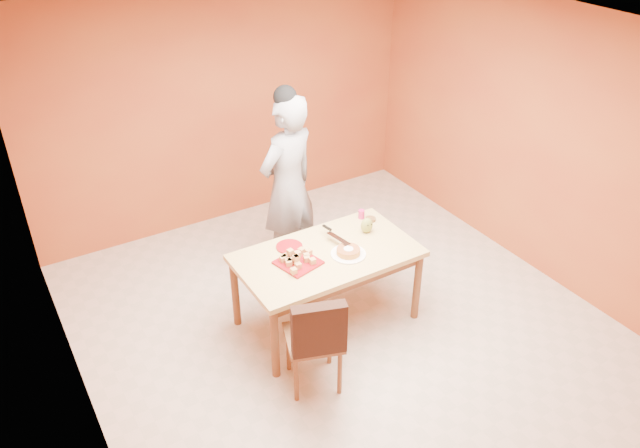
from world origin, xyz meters
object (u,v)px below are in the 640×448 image
red_dinner_plate (289,247)px  checker_tin (371,219)px  dining_table (327,262)px  sponge_cake (348,251)px  dining_chair (315,337)px  person (288,187)px  pastry_platter (298,263)px  egg_ornament (367,225)px  magenta_glass (361,214)px

red_dinner_plate → checker_tin: size_ratio=2.47×
dining_table → sponge_cake: size_ratio=7.64×
dining_chair → checker_tin: dining_chair is taller
person → sponge_cake: bearing=74.0°
red_dinner_plate → checker_tin: 0.89m
dining_chair → pastry_platter: size_ratio=2.94×
pastry_platter → red_dinner_plate: (0.06, 0.26, -0.00)m
person → sponge_cake: person is taller
dining_table → dining_chair: bearing=-128.5°
dining_chair → person: 1.75m
person → red_dinner_plate: (-0.36, -0.69, -0.19)m
egg_ornament → checker_tin: egg_ornament is taller
sponge_cake → checker_tin: size_ratio=2.18×
pastry_platter → magenta_glass: size_ratio=3.74×
egg_ornament → magenta_glass: size_ratio=1.71×
sponge_cake → checker_tin: (0.50, 0.38, -0.02)m
pastry_platter → checker_tin: bearing=15.7°
pastry_platter → egg_ornament: egg_ornament is taller
pastry_platter → egg_ornament: (0.79, 0.11, 0.07)m
person → magenta_glass: person is taller
magenta_glass → red_dinner_plate: bearing=-174.0°
dining_chair → magenta_glass: (1.10, 0.97, 0.30)m
person → magenta_glass: (0.48, -0.60, -0.15)m
red_dinner_plate → magenta_glass: bearing=6.0°
magenta_glass → sponge_cake: bearing=-134.5°
red_dinner_plate → egg_ornament: 0.75m
checker_tin → dining_table: bearing=-158.2°
person → pastry_platter: (-0.42, -0.95, -0.19)m
red_dinner_plate → egg_ornament: (0.74, -0.15, 0.07)m
checker_tin → pastry_platter: bearing=-164.3°
sponge_cake → magenta_glass: (0.45, 0.46, 0.01)m
person → red_dinner_plate: bearing=44.7°
person → magenta_glass: 0.78m
dining_table → pastry_platter: size_ratio=4.89×
dining_chair → person: size_ratio=0.50×
person → checker_tin: person is taller
person → magenta_glass: bearing=111.1°
red_dinner_plate → checker_tin: bearing=0.3°
person → sponge_cake: 1.07m
dining_table → red_dinner_plate: bearing=133.2°
egg_ornament → magenta_glass: bearing=72.9°
dining_chair → red_dinner_plate: size_ratio=4.04×
sponge_cake → egg_ornament: size_ratio=1.40×
checker_tin → person: bearing=127.7°
red_dinner_plate → magenta_glass: 0.85m
dining_table → magenta_glass: size_ratio=18.32×
person → red_dinner_plate: 0.80m
egg_ornament → magenta_glass: (0.10, 0.24, -0.03)m
dining_table → sponge_cake: (0.15, -0.12, 0.13)m
dining_table → sponge_cake: bearing=-37.8°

